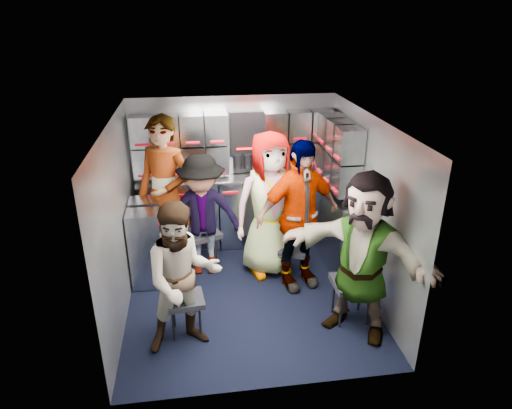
{
  "coord_description": "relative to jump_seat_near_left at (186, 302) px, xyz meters",
  "views": [
    {
      "loc": [
        -0.57,
        -4.58,
        3.19
      ],
      "look_at": [
        0.15,
        0.35,
        1.01
      ],
      "focal_mm": 32.0,
      "sensor_mm": 36.0,
      "label": 1
    }
  ],
  "objects": [
    {
      "name": "attendant_arc_d",
      "position": [
        1.35,
        0.75,
        0.54
      ],
      "size": [
        1.17,
        0.74,
        1.85
      ],
      "primitive_type": "imported",
      "rotation": [
        0.0,
        0.0,
        0.29
      ],
      "color": "black",
      "rests_on": "ground"
    },
    {
      "name": "cup_left",
      "position": [
        -0.35,
        1.84,
        0.69
      ],
      "size": [
        0.07,
        0.07,
        0.1
      ],
      "primitive_type": "cylinder",
      "color": "tan",
      "rests_on": "counter"
    },
    {
      "name": "floor",
      "position": [
        0.73,
        0.61,
        -0.39
      ],
      "size": [
        3.0,
        3.0,
        0.0
      ],
      "primitive_type": "plane",
      "color": "black",
      "rests_on": "ground"
    },
    {
      "name": "jump_seat_near_left",
      "position": [
        0.0,
        0.0,
        0.0
      ],
      "size": [
        0.4,
        0.39,
        0.44
      ],
      "rotation": [
        0.0,
        0.0,
        0.1
      ],
      "color": "black",
      "rests_on": "ground"
    },
    {
      "name": "attendant_arc_e",
      "position": [
        1.78,
        -0.2,
        0.5
      ],
      "size": [
        1.59,
        1.49,
        1.79
      ],
      "primitive_type": "imported",
      "rotation": [
        0.0,
        0.0,
        -0.72
      ],
      "color": "black",
      "rests_on": "ground"
    },
    {
      "name": "wall_right",
      "position": [
        2.13,
        0.61,
        0.66
      ],
      "size": [
        0.04,
        3.0,
        2.1
      ],
      "primitive_type": "cube",
      "color": "gray",
      "rests_on": "ground"
    },
    {
      "name": "jump_seat_center",
      "position": [
        1.07,
        1.3,
        0.02
      ],
      "size": [
        0.47,
        0.45,
        0.46
      ],
      "rotation": [
        0.0,
        0.0,
        -0.24
      ],
      "color": "black",
      "rests_on": "ground"
    },
    {
      "name": "cart_bank_left",
      "position": [
        -0.46,
        1.17,
        0.11
      ],
      "size": [
        0.38,
        0.76,
        0.99
      ],
      "primitive_type": "cube",
      "color": "#9398A1",
      "rests_on": "ground"
    },
    {
      "name": "attendant_arc_c",
      "position": [
        1.07,
        1.12,
        0.54
      ],
      "size": [
        1.0,
        0.75,
        1.85
      ],
      "primitive_type": "imported",
      "rotation": [
        0.0,
        0.0,
        0.19
      ],
      "color": "black",
      "rests_on": "ground"
    },
    {
      "name": "locker_bank_right",
      "position": [
        1.98,
        1.31,
        1.1
      ],
      "size": [
        0.28,
        1.0,
        0.82
      ],
      "primitive_type": "cube",
      "color": "#9398A1",
      "rests_on": "wall_right"
    },
    {
      "name": "bottle_mid",
      "position": [
        0.66,
        1.85,
        0.78
      ],
      "size": [
        0.06,
        0.06,
        0.28
      ],
      "primitive_type": "cylinder",
      "color": "white",
      "rests_on": "counter"
    },
    {
      "name": "red_latch_strip",
      "position": [
        0.73,
        1.7,
        0.49
      ],
      "size": [
        2.6,
        0.02,
        0.03
      ],
      "primitive_type": "cube",
      "color": "#AA0413",
      "rests_on": "cart_bank_back"
    },
    {
      "name": "cup_right",
      "position": [
        1.94,
        1.84,
        0.69
      ],
      "size": [
        0.09,
        0.09,
        0.1
      ],
      "primitive_type": "cylinder",
      "color": "tan",
      "rests_on": "counter"
    },
    {
      "name": "wall_left",
      "position": [
        -0.67,
        0.61,
        0.66
      ],
      "size": [
        0.04,
        3.0,
        2.1
      ],
      "primitive_type": "cube",
      "color": "gray",
      "rests_on": "ground"
    },
    {
      "name": "attendant_arc_b",
      "position": [
        0.24,
        1.2,
        0.41
      ],
      "size": [
        1.06,
        0.66,
        1.59
      ],
      "primitive_type": "imported",
      "rotation": [
        0.0,
        0.0,
        -0.07
      ],
      "color": "black",
      "rests_on": "ground"
    },
    {
      "name": "cart_bank_back",
      "position": [
        0.73,
        1.9,
        0.11
      ],
      "size": [
        2.68,
        0.38,
        0.99
      ],
      "primitive_type": "cube",
      "color": "#9398A1",
      "rests_on": "ground"
    },
    {
      "name": "jump_seat_mid_left",
      "position": [
        0.24,
        1.38,
        0.04
      ],
      "size": [
        0.52,
        0.51,
        0.48
      ],
      "rotation": [
        0.0,
        0.0,
        0.36
      ],
      "color": "black",
      "rests_on": "ground"
    },
    {
      "name": "bottle_right",
      "position": [
        1.0,
        1.85,
        0.77
      ],
      "size": [
        0.06,
        0.06,
        0.25
      ],
      "primitive_type": "cylinder",
      "color": "white",
      "rests_on": "counter"
    },
    {
      "name": "wall_back",
      "position": [
        0.73,
        2.11,
        0.66
      ],
      "size": [
        2.8,
        0.04,
        2.1
      ],
      "primitive_type": "cube",
      "color": "gray",
      "rests_on": "ground"
    },
    {
      "name": "jump_seat_near_right",
      "position": [
        1.78,
        -0.02,
        0.04
      ],
      "size": [
        0.42,
        0.39,
        0.49
      ],
      "rotation": [
        0.0,
        0.0,
        0.01
      ],
      "color": "black",
      "rests_on": "ground"
    },
    {
      "name": "locker_bank_back",
      "position": [
        0.73,
        1.96,
        1.1
      ],
      "size": [
        2.68,
        0.28,
        0.82
      ],
      "primitive_type": "cube",
      "color": "#9398A1",
      "rests_on": "wall_back"
    },
    {
      "name": "attendant_standing",
      "position": [
        -0.21,
        1.43,
        0.62
      ],
      "size": [
        0.87,
        0.76,
        2.01
      ],
      "primitive_type": "imported",
      "rotation": [
        0.0,
        0.0,
        -0.47
      ],
      "color": "black",
      "rests_on": "ground"
    },
    {
      "name": "right_cabinet",
      "position": [
        1.98,
        1.21,
        0.11
      ],
      "size": [
        0.28,
        1.2,
        1.0
      ],
      "primitive_type": "cube",
      "color": "#9398A1",
      "rests_on": "ground"
    },
    {
      "name": "bottle_left",
      "position": [
        0.27,
        1.85,
        0.76
      ],
      "size": [
        0.07,
        0.07,
        0.24
      ],
      "primitive_type": "cylinder",
      "color": "white",
      "rests_on": "counter"
    },
    {
      "name": "attendant_arc_a",
      "position": [
        0.0,
        -0.18,
        0.4
      ],
      "size": [
        0.86,
        0.73,
        1.57
      ],
      "primitive_type": "imported",
      "rotation": [
        0.0,
        0.0,
        0.19
      ],
      "color": "black",
      "rests_on": "ground"
    },
    {
      "name": "coffee_niche",
      "position": [
        0.91,
        2.02,
        1.08
      ],
      "size": [
        0.46,
        0.16,
        0.84
      ],
      "primitive_type": null,
      "color": "black",
      "rests_on": "wall_back"
    },
    {
      "name": "jump_seat_mid_right",
      "position": [
        1.35,
        0.93,
        -0.04
      ],
      "size": [
        0.44,
        0.43,
        0.4
      ],
      "rotation": [
        0.0,
        0.0,
        -0.42
      ],
      "color": "black",
      "rests_on": "ground"
    },
    {
      "name": "ceiling",
      "position": [
        0.73,
        0.61,
        1.71
      ],
      "size": [
        2.8,
        3.0,
        0.02
      ],
      "primitive_type": "cube",
      "color": "silver",
      "rests_on": "wall_back"
    },
    {
      "name": "counter",
      "position": [
        0.73,
        1.9,
        0.63
      ],
      "size": [
        2.68,
        0.42,
        0.03
      ],
      "primitive_type": "cube",
      "color": "#B6B9BE",
      "rests_on": "cart_bank_back"
    }
  ]
}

